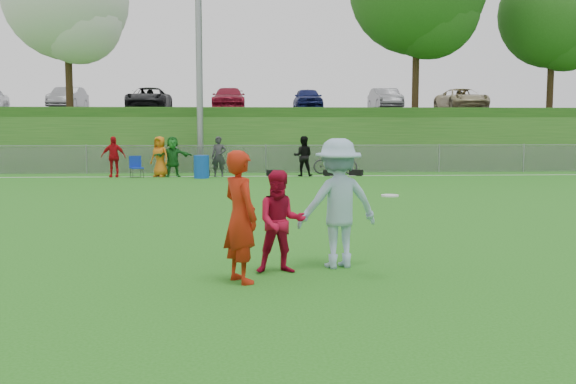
{
  "coord_description": "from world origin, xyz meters",
  "views": [
    {
      "loc": [
        -0.77,
        -9.08,
        2.13
      ],
      "look_at": [
        -0.18,
        0.5,
        1.14
      ],
      "focal_mm": 40.0,
      "sensor_mm": 36.0,
      "label": 1
    }
  ],
  "objects": [
    {
      "name": "berm",
      "position": [
        0.0,
        31.0,
        1.5
      ],
      "size": [
        120.0,
        18.0,
        3.0
      ],
      "primitive_type": "cube",
      "color": "#1E5518",
      "rests_on": "ground"
    },
    {
      "name": "spectator_row",
      "position": [
        -3.07,
        18.0,
        0.85
      ],
      "size": [
        8.9,
        0.86,
        1.69
      ],
      "color": "red",
      "rests_on": "ground"
    },
    {
      "name": "car_row",
      "position": [
        -1.17,
        32.0,
        3.82
      ],
      "size": [
        32.04,
        5.18,
        1.44
      ],
      "color": "white",
      "rests_on": "parking_lot"
    },
    {
      "name": "player_blue",
      "position": [
        0.57,
        0.41,
        0.97
      ],
      "size": [
        1.4,
        1.03,
        1.94
      ],
      "primitive_type": "imported",
      "rotation": [
        0.0,
        0.0,
        3.41
      ],
      "color": "#91B0C9",
      "rests_on": "ground"
    },
    {
      "name": "tree_green_far",
      "position": [
        16.16,
        25.92,
        7.96
      ],
      "size": [
        5.88,
        5.88,
        8.19
      ],
      "color": "black",
      "rests_on": "berm"
    },
    {
      "name": "tree_white_flowering",
      "position": [
        -9.84,
        24.92,
        8.32
      ],
      "size": [
        6.3,
        6.3,
        8.78
      ],
      "color": "black",
      "rests_on": "berm"
    },
    {
      "name": "light_pole",
      "position": [
        -3.0,
        20.8,
        6.71
      ],
      "size": [
        1.2,
        0.4,
        12.15
      ],
      "color": "gray",
      "rests_on": "ground"
    },
    {
      "name": "sideline_far",
      "position": [
        0.0,
        18.0,
        0.01
      ],
      "size": [
        60.0,
        0.1,
        0.01
      ],
      "primitive_type": "cube",
      "color": "white",
      "rests_on": "ground"
    },
    {
      "name": "player_red_center",
      "position": [
        -0.31,
        0.07,
        0.75
      ],
      "size": [
        0.76,
        0.61,
        1.49
      ],
      "primitive_type": "imported",
      "rotation": [
        0.0,
        0.0,
        0.07
      ],
      "color": "#AA0B2A",
      "rests_on": "ground"
    },
    {
      "name": "ground",
      "position": [
        0.0,
        0.0,
        0.0
      ],
      "size": [
        120.0,
        120.0,
        0.0
      ],
      "primitive_type": "plane",
      "color": "#216615",
      "rests_on": "ground"
    },
    {
      "name": "frisbee",
      "position": [
        1.17,
        -0.42,
        1.17
      ],
      "size": [
        0.25,
        0.25,
        0.02
      ],
      "color": "silver",
      "rests_on": "ground"
    },
    {
      "name": "camp_chair",
      "position": [
        -5.41,
        17.7,
        0.26
      ],
      "size": [
        0.65,
        0.66,
        0.89
      ],
      "rotation": [
        0.0,
        0.0,
        0.4
      ],
      "color": "#0F2CA6",
      "rests_on": "ground"
    },
    {
      "name": "fence",
      "position": [
        0.0,
        20.0,
        0.65
      ],
      "size": [
        58.0,
        0.06,
        1.3
      ],
      "color": "gray",
      "rests_on": "ground"
    },
    {
      "name": "parking_lot",
      "position": [
        0.0,
        33.0,
        3.05
      ],
      "size": [
        120.0,
        12.0,
        0.1
      ],
      "primitive_type": "cube",
      "color": "black",
      "rests_on": "berm"
    },
    {
      "name": "bicycle",
      "position": [
        3.05,
        19.0,
        0.51
      ],
      "size": [
        2.02,
        0.96,
        1.02
      ],
      "primitive_type": "imported",
      "rotation": [
        0.0,
        0.0,
        1.42
      ],
      "color": "#29292B",
      "rests_on": "ground"
    },
    {
      "name": "player_red_left",
      "position": [
        -0.88,
        -0.45,
        0.9
      ],
      "size": [
        0.71,
        0.79,
        1.8
      ],
      "primitive_type": "imported",
      "rotation": [
        0.0,
        0.0,
        2.11
      ],
      "color": "#AD1E0C",
      "rests_on": "ground"
    },
    {
      "name": "recycling_bin",
      "position": [
        -2.7,
        17.2,
        0.47
      ],
      "size": [
        0.63,
        0.63,
        0.93
      ],
      "primitive_type": "cylinder",
      "rotation": [
        0.0,
        0.0,
        0.02
      ],
      "color": "#1048B6",
      "rests_on": "ground"
    },
    {
      "name": "gear_bags",
      "position": [
        1.03,
        18.1,
        0.13
      ],
      "size": [
        7.11,
        0.52,
        0.26
      ],
      "color": "black",
      "rests_on": "ground"
    }
  ]
}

